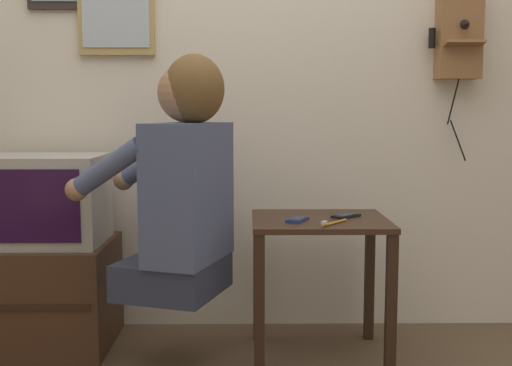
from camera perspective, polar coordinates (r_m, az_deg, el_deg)
name	(u,v)px	position (r m, az deg, el deg)	size (l,w,h in m)	color
wall_back	(233,58)	(3.05, -2.07, 11.06)	(6.80, 0.05, 2.55)	silver
side_table	(319,248)	(2.67, 5.66, -5.75)	(0.55, 0.49, 0.59)	#382316
person	(183,182)	(2.50, -6.54, 0.12)	(0.64, 0.57, 0.93)	#2D3347
tv_stand	(46,294)	(2.98, -18.16, -9.38)	(0.57, 0.52, 0.46)	#422819
television	(43,199)	(2.89, -18.37, -1.39)	(0.51, 0.40, 0.38)	#ADA89E
wall_phone_antique	(459,32)	(3.13, 17.58, 12.69)	(0.23, 0.19, 0.83)	olive
cell_phone_held	(297,219)	(2.57, 3.70, -3.25)	(0.10, 0.14, 0.01)	navy
cell_phone_spare	(346,216)	(2.68, 7.99, -2.91)	(0.13, 0.13, 0.01)	black
toothbrush	(332,223)	(2.50, 6.82, -3.53)	(0.12, 0.14, 0.02)	orange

